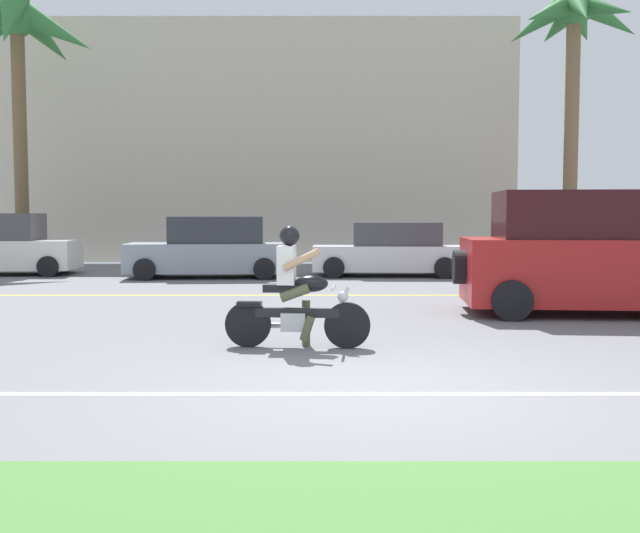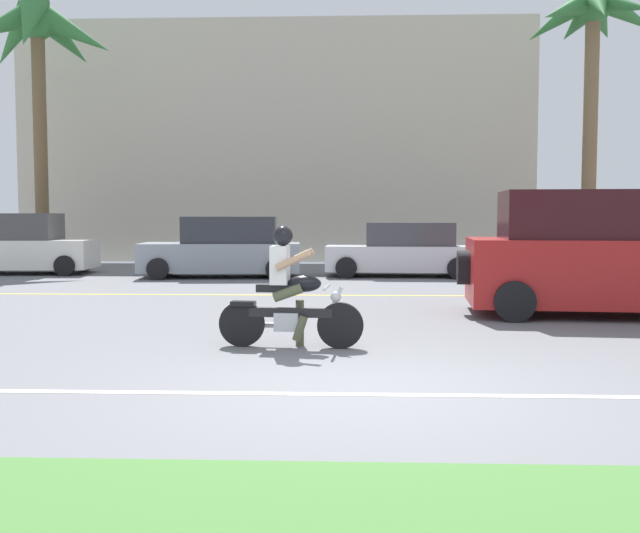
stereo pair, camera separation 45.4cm
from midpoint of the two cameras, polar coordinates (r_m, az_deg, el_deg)
ground at (r=10.04m, az=4.03°, el=-5.61°), size 56.00×30.00×0.04m
lane_line_near at (r=6.93m, az=4.82°, el=-9.80°), size 50.40×0.12×0.01m
lane_line_far at (r=15.20m, az=3.44°, el=-2.24°), size 50.40×0.12×0.01m
motorcyclist at (r=9.21m, az=-0.96°, el=-2.31°), size 1.82×0.59×1.52m
suv_nearby at (r=13.05m, az=22.06°, el=0.79°), size 4.74×2.39×2.05m
parked_car_0 at (r=22.25m, az=-21.25°, el=1.49°), size 3.72×2.08×1.69m
parked_car_1 at (r=19.75m, az=-6.79°, el=1.34°), size 4.28×2.05×1.61m
parked_car_2 at (r=20.08m, az=7.10°, el=1.20°), size 4.06×1.98×1.45m
parked_car_3 at (r=19.19m, az=21.54°, el=0.88°), size 4.00×1.92×1.50m
palm_tree_0 at (r=24.40m, az=20.79°, el=16.85°), size 4.17×4.32×8.47m
palm_tree_1 at (r=25.47m, az=-20.44°, el=15.82°), size 4.56×4.59×8.50m
building_far at (r=28.12m, az=-2.72°, el=9.26°), size 18.22×4.00×8.46m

